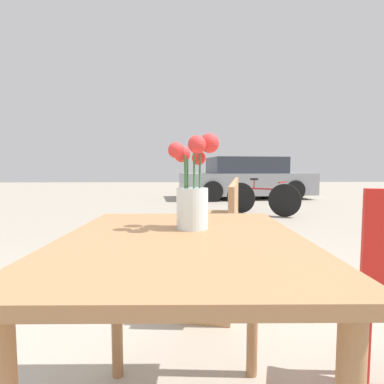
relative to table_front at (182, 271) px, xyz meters
name	(u,v)px	position (x,y,z in m)	size (l,w,h in m)	color
table_front	(182,271)	(0.00, 0.00, 0.00)	(0.76, 0.95, 0.75)	#9E7047
flower_vase	(193,193)	(0.04, 0.12, 0.24)	(0.17, 0.15, 0.33)	silver
bench_near	(225,222)	(0.39, 1.74, -0.16)	(0.73, 1.96, 0.85)	tan
bicycle	(262,198)	(1.64, 5.18, -0.29)	(1.30, 0.98, 0.75)	black
parked_car	(245,179)	(2.02, 8.67, -0.01)	(4.25, 2.33, 1.31)	gray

